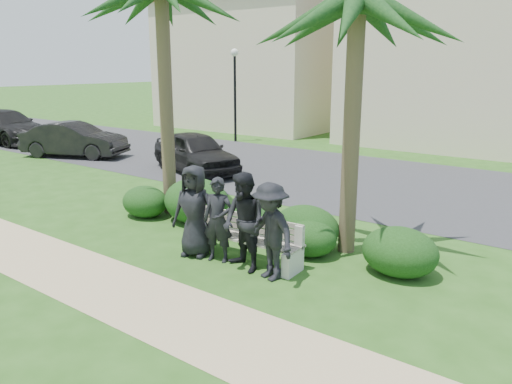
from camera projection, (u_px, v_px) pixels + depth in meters
ground at (204, 260)px, 9.36m from camera, size 160.00×160.00×0.00m
footpath at (127, 294)px, 7.97m from camera, size 30.00×1.60×0.01m
asphalt_street at (378, 182)px, 15.56m from camera, size 160.00×8.00×0.01m
stucco_bldg_left at (260, 63)px, 29.39m from camera, size 10.40×8.40×7.30m
stucco_bldg_right at (451, 62)px, 22.99m from camera, size 8.40×8.40×7.30m
street_lamp at (235, 78)px, 23.17m from camera, size 0.36×0.36×4.29m
park_bench at (243, 241)px, 9.27m from camera, size 2.36×0.65×0.82m
man_a at (195, 211)px, 9.40m from camera, size 0.99×0.79×1.76m
man_b at (218, 220)px, 9.14m from camera, size 0.66×0.54×1.58m
man_c at (244, 222)px, 8.70m from camera, size 1.02×0.90×1.77m
man_d at (270, 232)px, 8.35m from camera, size 1.22×0.91×1.68m
hedge_a at (145, 201)px, 11.99m from camera, size 1.17×0.97×0.77m
hedge_b at (196, 200)px, 11.53m from camera, size 1.62×1.34×1.06m
hedge_c at (247, 218)px, 10.64m from camera, size 1.14×0.94×0.74m
hedge_d at (306, 226)px, 9.88m from camera, size 1.37×1.13×0.89m
hedge_e at (308, 236)px, 9.55m from camera, size 1.13×0.94×0.74m
hedge_f at (400, 250)px, 8.63m from camera, size 1.33×1.10×0.87m
palm_right at (358, 4)px, 8.70m from camera, size 3.00×3.00×5.55m
car_a at (195, 152)px, 16.86m from camera, size 4.34×2.87×1.37m
car_b at (74, 140)px, 19.73m from camera, size 4.36×2.97×1.36m
car_c at (6, 127)px, 23.30m from camera, size 5.29×2.34×1.51m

